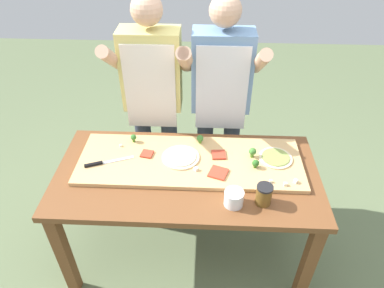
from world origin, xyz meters
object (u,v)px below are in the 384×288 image
at_px(broccoli_floret_front_right, 253,152).
at_px(cheese_crumble_c, 295,181).
at_px(broccoli_floret_front_mid, 256,163).
at_px(pizza_slice_far_right, 147,154).
at_px(pizza_whole_pesto_green, 275,158).
at_px(broccoli_floret_back_right, 200,139).
at_px(pizza_slice_near_left, 219,155).
at_px(sauce_jar, 264,195).
at_px(cheese_crumble_d, 285,184).
at_px(chefs_knife, 102,163).
at_px(cheese_crumble_a, 121,145).
at_px(broccoli_floret_back_mid, 133,138).
at_px(cook_right, 221,95).
at_px(cheese_crumble_e, 271,181).
at_px(pizza_slice_center, 218,173).
at_px(prep_table, 187,185).
at_px(cheese_crumble_b, 196,169).
at_px(pizza_whole_cheese_artichoke, 181,157).
at_px(cook_left, 153,93).
at_px(flour_cup, 234,199).

relative_size(broccoli_floret_front_right, cheese_crumble_c, 3.15).
bearing_deg(broccoli_floret_front_mid, pizza_slice_far_right, 172.51).
relative_size(pizza_whole_pesto_green, pizza_slice_far_right, 2.89).
distance_m(broccoli_floret_front_mid, broccoli_floret_back_right, 0.41).
relative_size(pizza_slice_near_left, sauce_jar, 0.70).
height_order(cheese_crumble_d, sauce_jar, sauce_jar).
distance_m(chefs_knife, cheese_crumble_a, 0.19).
height_order(broccoli_floret_back_mid, cook_right, cook_right).
xyz_separation_m(cheese_crumble_a, cheese_crumble_e, (0.93, -0.29, 0.00)).
distance_m(pizza_slice_center, cheese_crumble_a, 0.67).
distance_m(prep_table, cheese_crumble_b, 0.15).
bearing_deg(pizza_whole_cheese_artichoke, cheese_crumble_c, -15.46).
xyz_separation_m(pizza_slice_far_right, pizza_slice_center, (0.45, -0.15, 0.00)).
distance_m(cheese_crumble_b, cheese_crumble_d, 0.53).
distance_m(pizza_slice_near_left, broccoli_floret_front_mid, 0.24).
bearing_deg(pizza_whole_pesto_green, prep_table, -167.62).
bearing_deg(cheese_crumble_a, pizza_slice_near_left, -5.62).
xyz_separation_m(pizza_slice_near_left, cook_left, (-0.46, 0.43, 0.18)).
bearing_deg(cheese_crumble_e, chefs_knife, 173.43).
bearing_deg(sauce_jar, cook_right, 106.02).
height_order(pizza_whole_pesto_green, broccoli_floret_front_right, broccoli_floret_front_right).
bearing_deg(cheese_crumble_a, broccoli_floret_back_right, 7.15).
distance_m(pizza_slice_near_left, broccoli_floret_front_right, 0.21).
distance_m(broccoli_floret_front_right, cheese_crumble_c, 0.32).
xyz_separation_m(pizza_slice_near_left, cheese_crumble_a, (-0.64, 0.06, 0.00)).
height_order(broccoli_floret_front_right, cook_left, cook_left).
bearing_deg(cheese_crumble_c, cook_right, 123.16).
relative_size(cheese_crumble_d, sauce_jar, 0.15).
relative_size(pizza_slice_far_right, cook_left, 0.04).
xyz_separation_m(pizza_whole_pesto_green, broccoli_floret_front_right, (-0.14, 0.01, 0.03)).
xyz_separation_m(cheese_crumble_b, cook_right, (0.15, 0.58, 0.18)).
bearing_deg(broccoli_floret_back_right, sauce_jar, -53.56).
bearing_deg(pizza_slice_center, broccoli_floret_back_right, 111.65).
distance_m(pizza_slice_center, broccoli_floret_front_mid, 0.23).
bearing_deg(chefs_knife, pizza_slice_near_left, 8.76).
bearing_deg(cheese_crumble_b, sauce_jar, -29.78).
bearing_deg(pizza_whole_cheese_artichoke, cheese_crumble_e, -19.71).
relative_size(pizza_whole_pesto_green, pizza_whole_cheese_artichoke, 0.88).
distance_m(cheese_crumble_a, cheese_crumble_c, 1.11).
relative_size(pizza_slice_near_left, cheese_crumble_a, 6.09).
bearing_deg(pizza_whole_cheese_artichoke, prep_table, -65.58).
distance_m(broccoli_floret_front_mid, cheese_crumble_b, 0.36).
bearing_deg(pizza_slice_near_left, chefs_knife, -171.24).
distance_m(broccoli_floret_front_mid, cook_right, 0.59).
height_order(chefs_knife, pizza_whole_pesto_green, same).
bearing_deg(cheese_crumble_d, flour_cup, -156.30).
relative_size(sauce_jar, cook_right, 0.07).
bearing_deg(pizza_slice_near_left, cook_right, 88.48).
bearing_deg(flour_cup, pizza_whole_pesto_green, 52.78).
relative_size(broccoli_floret_back_mid, flour_cup, 0.52).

